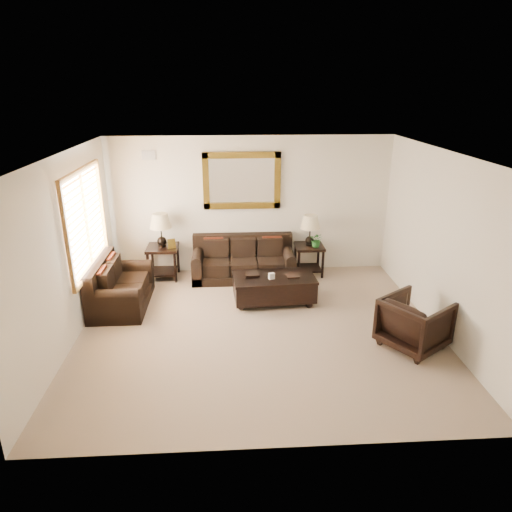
{
  "coord_description": "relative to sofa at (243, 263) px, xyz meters",
  "views": [
    {
      "loc": [
        -0.42,
        -6.26,
        3.57
      ],
      "look_at": [
        -0.0,
        0.6,
        1.0
      ],
      "focal_mm": 32.0,
      "sensor_mm": 36.0,
      "label": 1
    }
  ],
  "objects": [
    {
      "name": "window",
      "position": [
        -2.54,
        -1.21,
        1.26
      ],
      "size": [
        0.07,
        1.96,
        1.66
      ],
      "color": "white",
      "rests_on": "room"
    },
    {
      "name": "mirror",
      "position": [
        0.0,
        0.36,
        1.56
      ],
      "size": [
        1.5,
        0.06,
        1.1
      ],
      "color": "#523A10",
      "rests_on": "room"
    },
    {
      "name": "air_vent",
      "position": [
        -1.74,
        0.37,
        2.06
      ],
      "size": [
        0.25,
        0.02,
        0.18
      ],
      "primitive_type": "cube",
      "color": "#999999",
      "rests_on": "room"
    },
    {
      "name": "loveseat",
      "position": [
        -2.18,
        -1.14,
        0.01
      ],
      "size": [
        0.88,
        1.48,
        0.83
      ],
      "rotation": [
        0.0,
        0.0,
        1.57
      ],
      "color": "black",
      "rests_on": "room"
    },
    {
      "name": "armchair",
      "position": [
        2.36,
        -2.74,
        0.12
      ],
      "size": [
        1.09,
        1.1,
        0.83
      ],
      "primitive_type": "imported",
      "rotation": [
        0.0,
        0.0,
        2.18
      ],
      "color": "black",
      "rests_on": "floor"
    },
    {
      "name": "end_table_right",
      "position": [
        1.32,
        0.08,
        0.5
      ],
      "size": [
        0.55,
        0.55,
        1.22
      ],
      "color": "black",
      "rests_on": "room"
    },
    {
      "name": "sofa",
      "position": [
        0.0,
        0.0,
        0.0
      ],
      "size": [
        1.98,
        0.85,
        0.81
      ],
      "color": "black",
      "rests_on": "room"
    },
    {
      "name": "coffee_table",
      "position": [
        0.49,
        -1.15,
        0.0
      ],
      "size": [
        1.45,
        0.85,
        0.6
      ],
      "rotation": [
        0.0,
        0.0,
        0.07
      ],
      "color": "black",
      "rests_on": "room"
    },
    {
      "name": "potted_plant",
      "position": [
        1.44,
        -0.03,
        0.43
      ],
      "size": [
        0.36,
        0.38,
        0.23
      ],
      "primitive_type": "imported",
      "rotation": [
        0.0,
        0.0,
        -0.43
      ],
      "color": "#235D1F",
      "rests_on": "end_table_right"
    },
    {
      "name": "room",
      "position": [
        0.16,
        -2.11,
        1.06
      ],
      "size": [
        5.51,
        5.01,
        2.71
      ],
      "color": "gray",
      "rests_on": "ground"
    },
    {
      "name": "end_table_left",
      "position": [
        -1.56,
        0.05,
        0.56
      ],
      "size": [
        0.59,
        0.59,
        1.31
      ],
      "color": "black",
      "rests_on": "room"
    }
  ]
}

